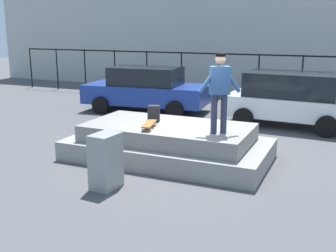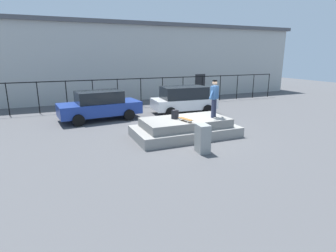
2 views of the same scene
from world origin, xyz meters
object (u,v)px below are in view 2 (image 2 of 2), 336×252
object	(u,v)px
backpack	(175,114)
utility_box	(203,139)
skateboarder	(214,96)
car_blue_sedan_near	(100,105)
car_white_hatchback_mid	(184,99)
skateboard	(186,119)

from	to	relation	value
backpack	utility_box	distance (m)	2.44
skateboarder	backpack	size ratio (longest dim) A/B	4.31
car_blue_sedan_near	utility_box	bearing A→B (deg)	-69.19
car_white_hatchback_mid	skateboard	bearing A→B (deg)	-115.41
skateboarder	car_white_hatchback_mid	world-z (taller)	skateboarder
skateboard	utility_box	bearing A→B (deg)	-93.63
car_blue_sedan_near	backpack	bearing A→B (deg)	-61.25
skateboarder	car_blue_sedan_near	xyz separation A→B (m)	(-4.42, 5.22, -0.98)
car_white_hatchback_mid	car_blue_sedan_near	bearing A→B (deg)	177.42
car_blue_sedan_near	car_white_hatchback_mid	distance (m)	5.32
car_blue_sedan_near	skateboard	bearing A→B (deg)	-62.56
skateboard	car_white_hatchback_mid	size ratio (longest dim) A/B	0.20
skateboarder	car_white_hatchback_mid	size ratio (longest dim) A/B	0.42
car_blue_sedan_near	car_white_hatchback_mid	world-z (taller)	car_white_hatchback_mid
skateboarder	skateboard	distance (m)	1.84
skateboard	backpack	xyz separation A→B (m)	(-0.21, 0.67, 0.10)
car_blue_sedan_near	utility_box	distance (m)	7.68
utility_box	car_white_hatchback_mid	bearing A→B (deg)	74.37
skateboarder	car_blue_sedan_near	size ratio (longest dim) A/B	0.36
skateboard	car_white_hatchback_mid	distance (m)	5.78
skateboard	utility_box	distance (m)	1.76
skateboarder	utility_box	world-z (taller)	skateboarder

